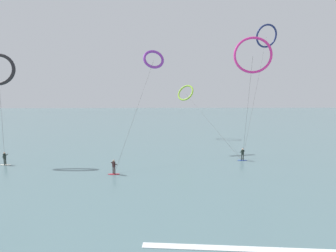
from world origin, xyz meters
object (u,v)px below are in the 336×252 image
object	(u,v)px
surfer_crimson	(114,168)
kite_lime	(186,93)
kite_violet	(154,59)
kite_navy	(267,36)
surfer_ivory	(5,159)
surfer_cobalt	(242,155)
kite_magenta	(253,55)

from	to	relation	value
surfer_crimson	kite_lime	world-z (taller)	kite_lime
surfer_crimson	kite_violet	xyz separation A→B (m)	(4.25, 13.76, 14.19)
kite_lime	kite_navy	xyz separation A→B (m)	(17.24, -0.05, 12.03)
surfer_ivory	kite_violet	xyz separation A→B (m)	(19.07, 9.42, 14.19)
surfer_cobalt	kite_lime	world-z (taller)	kite_lime
surfer_cobalt	kite_navy	size ratio (longest dim) A/B	0.07
kite_violet	surfer_crimson	bearing A→B (deg)	-120.25
surfer_ivory	kite_lime	world-z (taller)	kite_lime
kite_navy	kite_violet	xyz separation A→B (m)	(-23.86, -11.89, -6.84)
surfer_cobalt	kite_lime	distance (m)	22.85
surfer_ivory	kite_navy	xyz separation A→B (m)	(42.93, 21.31, 21.03)
kite_lime	kite_navy	bearing A→B (deg)	40.18
surfer_ivory	kite_magenta	distance (m)	35.34
kite_lime	kite_violet	xyz separation A→B (m)	(-6.61, -11.94, 5.19)
kite_magenta	kite_violet	bearing A→B (deg)	161.20
surfer_crimson	kite_magenta	world-z (taller)	kite_magenta
kite_magenta	kite_violet	distance (m)	15.58
surfer_cobalt	kite_magenta	distance (m)	13.67
surfer_crimson	surfer_ivory	bearing A→B (deg)	-156.58
surfer_ivory	surfer_crimson	xyz separation A→B (m)	(14.82, -4.35, 0.00)
surfer_crimson	kite_navy	bearing A→B (deg)	82.14
kite_magenta	kite_violet	xyz separation A→B (m)	(-13.50, 7.76, 0.56)
surfer_crimson	kite_magenta	size ratio (longest dim) A/B	0.10
kite_navy	surfer_cobalt	bearing A→B (deg)	51.52
surfer_ivory	kite_violet	world-z (taller)	kite_violet
surfer_cobalt	surfer_ivory	bearing A→B (deg)	169.26
kite_violet	surfer_ivory	bearing A→B (deg)	-166.82
surfer_crimson	kite_navy	size ratio (longest dim) A/B	0.07
kite_lime	kite_navy	distance (m)	21.03
surfer_ivory	kite_navy	bearing A→B (deg)	-60.41
surfer_cobalt	kite_violet	xyz separation A→B (m)	(-12.42, 8.24, 14.19)
surfer_ivory	surfer_crimson	bearing A→B (deg)	-103.15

